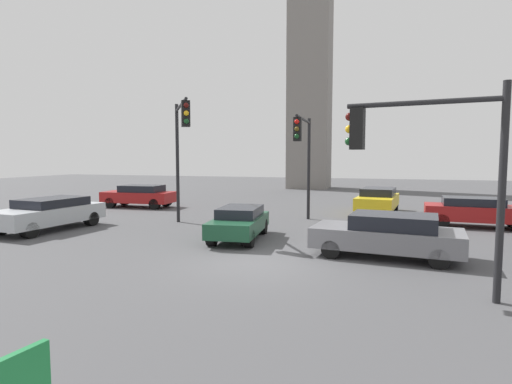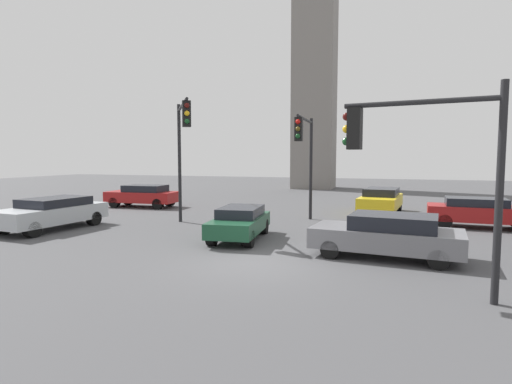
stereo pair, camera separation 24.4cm
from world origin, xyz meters
name	(u,v)px [view 2 (the right image)]	position (x,y,z in m)	size (l,w,h in m)	color
ground_plane	(256,263)	(0.00, 0.00, 0.00)	(101.63, 101.63, 0.00)	#4C4C4F
traffic_light_0	(420,150)	(4.38, -1.47, 3.34)	(3.43, 0.74, 4.77)	black
traffic_light_1	(182,136)	(-4.92, 4.76, 4.07)	(2.46, 3.73, 5.69)	black
traffic_light_2	(305,146)	(0.02, 7.40, 3.68)	(0.35, 3.90, 5.10)	black
car_1	(381,200)	(3.34, 12.45, 0.77)	(2.44, 4.73, 1.42)	yellow
car_2	(143,195)	(-11.08, 11.01, 0.75)	(4.53, 2.08, 1.40)	maroon
car_3	(52,212)	(-10.31, 2.76, 0.75)	(2.49, 4.92, 1.38)	#ADB2B7
car_4	(240,222)	(-1.70, 3.26, 0.67)	(2.03, 4.08, 1.24)	#19472D
car_6	(480,212)	(7.64, 8.95, 0.73)	(4.51, 2.03, 1.35)	maroon
car_7	(388,235)	(3.74, 1.91, 0.73)	(4.75, 2.49, 1.38)	slate
skyline_tower	(316,20)	(-3.59, 30.32, 16.65)	(4.01, 4.01, 33.30)	gray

